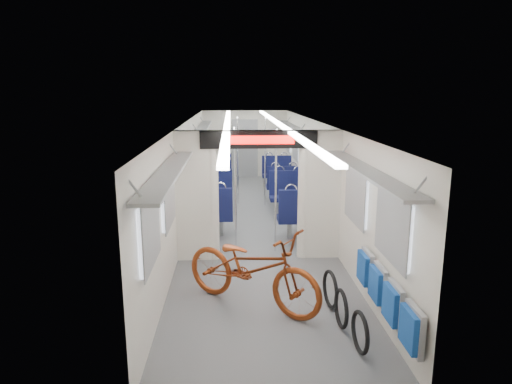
% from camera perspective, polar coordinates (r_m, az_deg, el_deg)
% --- Properties ---
extents(carriage, '(12.00, 12.02, 2.31)m').
position_cam_1_polar(carriage, '(9.68, -0.30, 3.87)').
color(carriage, '#515456').
rests_on(carriage, ground).
extents(bicycle, '(2.19, 1.89, 1.14)m').
position_cam_1_polar(bicycle, '(6.39, -0.52, -9.44)').
color(bicycle, maroon).
rests_on(bicycle, ground).
extents(flip_bench, '(0.12, 2.08, 0.48)m').
position_cam_1_polar(flip_bench, '(5.81, 15.84, -12.16)').
color(flip_bench, gray).
rests_on(flip_bench, carriage).
extents(bike_hoop_a, '(0.09, 0.51, 0.51)m').
position_cam_1_polar(bike_hoop_a, '(5.61, 12.87, -16.95)').
color(bike_hoop_a, black).
rests_on(bike_hoop_a, ground).
extents(bike_hoop_b, '(0.08, 0.52, 0.51)m').
position_cam_1_polar(bike_hoop_b, '(6.09, 10.59, -14.34)').
color(bike_hoop_b, black).
rests_on(bike_hoop_b, ground).
extents(bike_hoop_c, '(0.12, 0.54, 0.54)m').
position_cam_1_polar(bike_hoop_c, '(6.56, 9.26, -12.10)').
color(bike_hoop_c, black).
rests_on(bike_hoop_c, ground).
extents(seat_bay_near_left, '(0.96, 2.31, 1.17)m').
position_cam_1_polar(seat_bay_near_left, '(10.38, -5.61, -0.81)').
color(seat_bay_near_left, '#0C1038').
rests_on(seat_bay_near_left, ground).
extents(seat_bay_near_right, '(0.96, 2.31, 1.17)m').
position_cam_1_polar(seat_bay_near_right, '(10.22, 4.87, -1.00)').
color(seat_bay_near_right, '#0C1038').
rests_on(seat_bay_near_right, ground).
extents(seat_bay_far_left, '(0.94, 2.20, 1.14)m').
position_cam_1_polar(seat_bay_far_left, '(13.53, -5.05, 2.29)').
color(seat_bay_far_left, '#0C1038').
rests_on(seat_bay_far_left, ground).
extents(seat_bay_far_right, '(0.91, 2.09, 1.11)m').
position_cam_1_polar(seat_bay_far_right, '(13.26, 3.01, 2.04)').
color(seat_bay_far_right, '#0C1038').
rests_on(seat_bay_far_right, ground).
extents(stanchion_near_left, '(0.04, 0.04, 2.30)m').
position_cam_1_polar(stanchion_near_left, '(8.72, -2.60, 0.55)').
color(stanchion_near_left, silver).
rests_on(stanchion_near_left, ground).
extents(stanchion_near_right, '(0.04, 0.04, 2.30)m').
position_cam_1_polar(stanchion_near_right, '(8.38, 2.48, 0.06)').
color(stanchion_near_right, silver).
rests_on(stanchion_near_right, ground).
extents(stanchion_far_left, '(0.04, 0.04, 2.30)m').
position_cam_1_polar(stanchion_far_left, '(12.04, -2.29, 3.89)').
color(stanchion_far_left, silver).
rests_on(stanchion_far_left, ground).
extents(stanchion_far_right, '(0.04, 0.04, 2.30)m').
position_cam_1_polar(stanchion_far_right, '(11.86, 1.14, 3.77)').
color(stanchion_far_right, silver).
rests_on(stanchion_far_right, ground).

